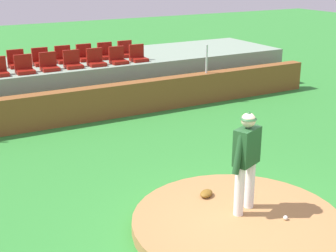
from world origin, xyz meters
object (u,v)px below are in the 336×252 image
object	(u,v)px
stadium_chair_4	(96,60)
stadium_chair_12	(106,54)
stadium_chair_5	(118,58)
stadium_chair_11	(85,55)
pitcher	(246,155)
stadium_chair_9	(41,60)
stadium_chair_2	(49,65)
stadium_chair_13	(126,52)
stadium_chair_6	(138,56)
stadium_chair_1	(24,67)
baseball	(286,218)
stadium_chair_3	(73,62)
stadium_chair_10	(64,57)
fielding_glove	(206,193)
stadium_chair_8	(17,62)

from	to	relation	value
stadium_chair_4	stadium_chair_12	xyz separation A→B (m)	(0.70, 0.90, 0.00)
stadium_chair_5	stadium_chair_11	world-z (taller)	same
pitcher	stadium_chair_9	bearing A→B (deg)	74.31
stadium_chair_2	stadium_chair_13	distance (m)	2.94
stadium_chair_4	stadium_chair_5	xyz separation A→B (m)	(0.71, -0.01, 0.00)
stadium_chair_6	stadium_chair_12	size ratio (longest dim) A/B	1.00
stadium_chair_1	stadium_chair_13	size ratio (longest dim) A/B	1.00
baseball	stadium_chair_1	bearing A→B (deg)	103.94
stadium_chair_13	stadium_chair_6	bearing A→B (deg)	89.91
stadium_chair_5	stadium_chair_9	bearing A→B (deg)	-23.14
pitcher	baseball	xyz separation A→B (m)	(0.40, -0.58, -0.97)
stadium_chair_3	stadium_chair_9	world-z (taller)	same
stadium_chair_3	stadium_chair_10	size ratio (longest dim) A/B	1.00
stadium_chair_3	stadium_chair_10	distance (m)	0.89
stadium_chair_1	stadium_chair_3	world-z (taller)	same
stadium_chair_13	stadium_chair_9	bearing A→B (deg)	0.57
stadium_chair_4	stadium_chair_9	distance (m)	1.65
stadium_chair_2	stadium_chair_9	size ratio (longest dim) A/B	1.00
fielding_glove	stadium_chair_2	bearing A→B (deg)	-116.70
stadium_chair_3	stadium_chair_8	distance (m)	1.65
fielding_glove	stadium_chair_3	distance (m)	7.14
stadium_chair_2	stadium_chair_10	bearing A→B (deg)	-128.66
stadium_chair_6	stadium_chair_9	world-z (taller)	same
stadium_chair_1	stadium_chair_6	size ratio (longest dim) A/B	1.00
fielding_glove	stadium_chair_10	distance (m)	8.02
stadium_chair_3	stadium_chair_8	xyz separation A→B (m)	(-1.40, 0.87, 0.00)
stadium_chair_1	stadium_chair_8	world-z (taller)	same
stadium_chair_4	stadium_chair_8	xyz separation A→B (m)	(-2.10, 0.91, 0.00)
stadium_chair_10	stadium_chair_11	xyz separation A→B (m)	(0.68, -0.02, 0.00)
stadium_chair_8	stadium_chair_11	xyz separation A→B (m)	(2.10, 0.00, 0.00)
fielding_glove	stadium_chair_11	xyz separation A→B (m)	(0.69, 7.92, 1.15)
stadium_chair_5	stadium_chair_10	xyz separation A→B (m)	(-1.38, 0.94, 0.00)
pitcher	stadium_chair_8	bearing A→B (deg)	78.90
baseball	fielding_glove	distance (m)	1.48
baseball	stadium_chair_4	bearing A→B (deg)	89.73
pitcher	stadium_chair_2	world-z (taller)	pitcher
stadium_chair_1	stadium_chair_10	distance (m)	1.71
stadium_chair_12	fielding_glove	bearing A→B (deg)	80.04
stadium_chair_1	stadium_chair_10	size ratio (longest dim) A/B	1.00
stadium_chair_10	stadium_chair_4	bearing A→B (deg)	126.20
stadium_chair_5	stadium_chair_6	size ratio (longest dim) A/B	1.00
stadium_chair_4	stadium_chair_12	world-z (taller)	same
stadium_chair_5	stadium_chair_10	size ratio (longest dim) A/B	1.00
pitcher	stadium_chair_1	size ratio (longest dim) A/B	3.48
stadium_chair_11	stadium_chair_12	xyz separation A→B (m)	(0.70, -0.01, 0.00)
fielding_glove	stadium_chair_12	bearing A→B (deg)	-132.38
stadium_chair_3	stadium_chair_10	xyz separation A→B (m)	(0.02, 0.89, 0.00)
fielding_glove	stadium_chair_1	distance (m)	7.23
stadium_chair_5	stadium_chair_8	distance (m)	2.96
stadium_chair_5	stadium_chair_13	xyz separation A→B (m)	(0.70, 0.92, 0.00)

